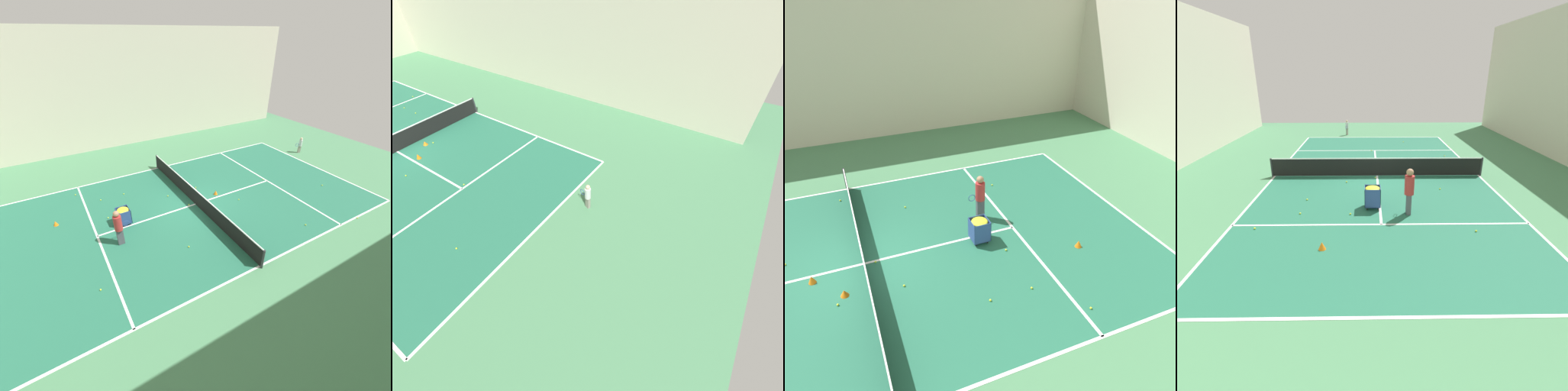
% 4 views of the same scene
% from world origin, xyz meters
% --- Properties ---
extents(ground_plane, '(35.66, 35.66, 0.00)m').
position_xyz_m(ground_plane, '(0.00, 0.00, 0.00)').
color(ground_plane, '#477F56').
extents(court_playing_area, '(10.89, 20.16, 0.00)m').
position_xyz_m(court_playing_area, '(0.00, 0.00, 0.00)').
color(court_playing_area, '#23664C').
rests_on(court_playing_area, ground).
extents(line_baseline_far, '(10.89, 0.10, 0.00)m').
position_xyz_m(line_baseline_far, '(0.00, 10.08, 0.01)').
color(line_baseline_far, white).
rests_on(line_baseline_far, ground).
extents(line_sideline_left, '(0.10, 20.16, 0.00)m').
position_xyz_m(line_sideline_left, '(-5.44, 0.00, 0.01)').
color(line_sideline_left, white).
rests_on(line_sideline_left, ground).
extents(line_service_far, '(10.89, 0.10, 0.00)m').
position_xyz_m(line_service_far, '(0.00, 5.54, 0.01)').
color(line_service_far, white).
rests_on(line_service_far, ground).
extents(line_centre_service, '(0.10, 11.09, 0.00)m').
position_xyz_m(line_centre_service, '(0.00, 0.00, 0.01)').
color(line_centre_service, white).
rests_on(line_centre_service, ground).
extents(hall_enclosure_left, '(0.15, 31.96, 8.86)m').
position_xyz_m(hall_enclosure_left, '(-11.27, 0.00, 4.43)').
color(hall_enclosure_left, beige).
rests_on(hall_enclosure_left, ground).
extents(tennis_net, '(11.19, 0.10, 0.99)m').
position_xyz_m(tennis_net, '(0.00, 0.00, 0.51)').
color(tennis_net, '#2D2D33').
rests_on(tennis_net, ground).
extents(coach_at_net, '(0.37, 0.69, 1.85)m').
position_xyz_m(coach_at_net, '(-1.09, 4.65, 1.06)').
color(coach_at_net, '#4C4C56').
rests_on(coach_at_net, ground).
extents(ball_cart, '(0.64, 0.63, 0.92)m').
position_xyz_m(ball_cart, '(0.30, 4.06, 0.66)').
color(ball_cart, '#2D478C').
rests_on(ball_cart, ground).
extents(training_cone_0, '(0.24, 0.24, 0.26)m').
position_xyz_m(training_cone_0, '(0.31, -1.61, 0.13)').
color(training_cone_0, orange).
rests_on(training_cone_0, ground).
extents(training_cone_1, '(0.26, 0.26, 0.21)m').
position_xyz_m(training_cone_1, '(1.27, -0.72, 0.11)').
color(training_cone_1, orange).
rests_on(training_cone_1, ground).
extents(training_cone_2, '(0.24, 0.24, 0.26)m').
position_xyz_m(training_cone_2, '(1.94, 7.18, 0.13)').
color(training_cone_2, orange).
rests_on(training_cone_2, ground).
extents(tennis_ball_0, '(0.07, 0.07, 0.07)m').
position_xyz_m(tennis_ball_0, '(1.18, 4.71, 0.04)').
color(tennis_ball_0, yellow).
rests_on(tennis_ball_0, ground).
extents(tennis_ball_2, '(0.07, 0.07, 0.07)m').
position_xyz_m(tennis_ball_2, '(-0.92, -2.43, 0.04)').
color(tennis_ball_2, yellow).
rests_on(tennis_ball_2, ground).
extents(tennis_ball_3, '(0.07, 0.07, 0.07)m').
position_xyz_m(tennis_ball_3, '(3.13, 3.26, 0.04)').
color(tennis_ball_3, yellow).
rests_on(tennis_ball_3, ground).
extents(tennis_ball_5, '(0.07, 0.07, 0.07)m').
position_xyz_m(tennis_ball_5, '(-4.48, -0.38, 0.04)').
color(tennis_ball_5, yellow).
rests_on(tennis_ball_5, ground).
extents(tennis_ball_7, '(0.07, 0.07, 0.07)m').
position_xyz_m(tennis_ball_7, '(3.15, 4.64, 0.04)').
color(tennis_ball_7, yellow).
rests_on(tennis_ball_7, ground).
extents(tennis_ball_8, '(0.07, 0.07, 0.07)m').
position_xyz_m(tennis_ball_8, '(-3.28, 6.14, 0.04)').
color(tennis_ball_8, yellow).
rests_on(tennis_ball_8, ground).
extents(tennis_ball_10, '(0.07, 0.07, 0.07)m').
position_xyz_m(tennis_ball_10, '(0.09, 0.38, 0.04)').
color(tennis_ball_10, yellow).
rests_on(tennis_ball_10, ground).
extents(tennis_ball_11, '(0.07, 0.07, 0.07)m').
position_xyz_m(tennis_ball_11, '(-2.92, 2.06, 0.04)').
color(tennis_ball_11, yellow).
rests_on(tennis_ball_11, ground).
extents(tennis_ball_12, '(0.07, 0.07, 0.07)m').
position_xyz_m(tennis_ball_12, '(1.56, 1.02, 0.04)').
color(tennis_ball_12, yellow).
rests_on(tennis_ball_12, ground).
extents(tennis_ball_13, '(0.07, 0.07, 0.07)m').
position_xyz_m(tennis_ball_13, '(4.51, 5.83, 0.04)').
color(tennis_ball_13, yellow).
rests_on(tennis_ball_13, ground).
extents(tennis_ball_14, '(0.07, 0.07, 0.07)m').
position_xyz_m(tennis_ball_14, '(1.60, -0.95, 0.04)').
color(tennis_ball_14, yellow).
rests_on(tennis_ball_14, ground).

